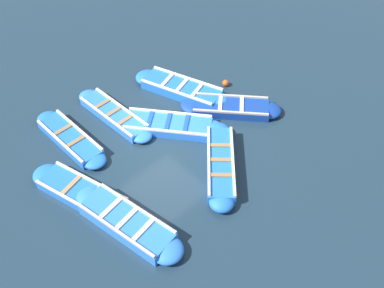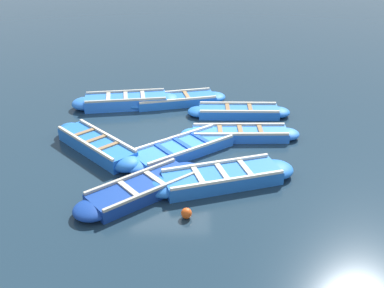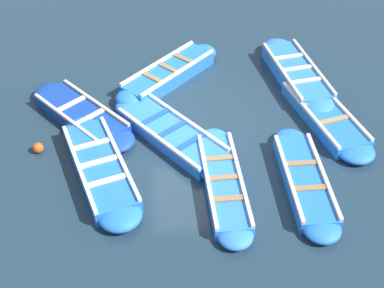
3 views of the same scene
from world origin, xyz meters
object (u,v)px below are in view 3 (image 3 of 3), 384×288
Objects in this scene: boat_bow_out at (305,180)px; boat_near_quay at (297,75)px; boat_tucked at (100,168)px; boat_stern_in at (172,134)px; boat_drifting at (168,74)px; boat_outer_left at (82,115)px; boat_broadside at (223,183)px; boat_end_of_row at (325,115)px; buoy_orange_near at (38,148)px.

boat_bow_out is 4.11m from boat_near_quay.
boat_tucked is 1.99m from boat_stern_in.
boat_outer_left is at bearing -54.44° from boat_drifting.
boat_broadside is 3.57m from boat_end_of_row.
boat_drifting is at bearing 154.63° from boat_tucked.
boat_broadside is 4.47m from buoy_orange_near.
boat_bow_out is 1.05× the size of boat_outer_left.
boat_end_of_row is (-1.49, 5.55, -0.03)m from boat_tucked.
boat_broadside is 0.94× the size of boat_near_quay.
boat_end_of_row is 7.08m from buoy_orange_near.
boat_end_of_row is 4.38m from boat_drifting.
buoy_orange_near is (-1.61, -5.99, -0.02)m from boat_bow_out.
boat_drifting is at bearing -95.26° from boat_near_quay.
boat_bow_out is 1.79m from boat_broadside.
boat_bow_out is at bearing 80.57° from boat_tucked.
boat_broadside is at bearing 30.59° from boat_stern_in.
boat_tucked is 2.07m from boat_outer_left.
boat_bow_out is at bearing -25.24° from boat_end_of_row.
boat_stern_in is at bearing -58.19° from boat_near_quay.
boat_tucked is (-0.75, -4.50, 0.03)m from boat_bow_out.
boat_bow_out is at bearing 74.96° from buoy_orange_near.
boat_near_quay reaches higher than boat_stern_in.
boat_outer_left reaches higher than boat_broadside.
boat_end_of_row is 1.15× the size of boat_outer_left.
boat_outer_left is (-0.92, -2.23, 0.01)m from boat_stern_in.
boat_stern_in is 1.11× the size of boat_outer_left.
boat_outer_left is 2.79m from boat_drifting.
boat_stern_in is 1.16× the size of boat_drifting.
boat_tucked is 1.09× the size of boat_stern_in.
boat_tucked reaches higher than boat_stern_in.
boat_tucked is 15.99× the size of buoy_orange_near.
boat_outer_left is at bearing -164.38° from boat_tucked.
boat_end_of_row is at bearing 154.76° from boat_bow_out.
boat_bow_out is 5.75m from boat_outer_left.
boat_stern_in is 2.41m from boat_outer_left.
boat_outer_left is 1.47m from buoy_orange_near.
boat_broadside is 2.78m from boat_tucked.
boat_tucked is 1.21× the size of boat_outer_left.
boat_broadside is 4.39m from boat_drifting.
boat_near_quay reaches higher than boat_outer_left.
boat_drifting is (-4.28, -0.99, 0.05)m from boat_broadside.
boat_end_of_row is (-2.16, 2.85, 0.00)m from boat_broadside.
boat_bow_out is at bearing 32.51° from boat_drifting.
boat_tucked reaches higher than boat_end_of_row.
boat_tucked is 4.00m from boat_drifting.
boat_tucked is 1.73m from buoy_orange_near.
buoy_orange_near is (-1.53, -4.20, -0.02)m from boat_broadside.
boat_outer_left is 13.23× the size of buoy_orange_near.
boat_tucked is 1.05× the size of boat_end_of_row.
boat_broadside is at bearing 70.02° from buoy_orange_near.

